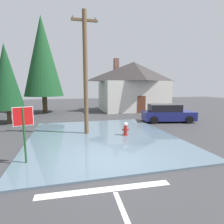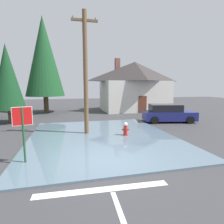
% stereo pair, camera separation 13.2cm
% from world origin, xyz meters
% --- Properties ---
extents(ground_plane, '(80.00, 80.00, 0.10)m').
position_xyz_m(ground_plane, '(0.00, 0.00, -0.05)').
color(ground_plane, '#38383A').
extents(flood_puddle, '(8.57, 10.02, 0.08)m').
position_xyz_m(flood_puddle, '(0.46, 3.52, 0.04)').
color(flood_puddle, slate).
rests_on(flood_puddle, ground).
extents(lane_stop_bar, '(4.11, 0.48, 0.01)m').
position_xyz_m(lane_stop_bar, '(-0.55, -2.03, 0.00)').
color(lane_stop_bar, silver).
rests_on(lane_stop_bar, ground).
extents(stop_sign_near, '(0.71, 0.24, 2.32)m').
position_xyz_m(stop_sign_near, '(-3.25, 0.50, 1.66)').
color(stop_sign_near, '#1E4C28').
rests_on(stop_sign_near, ground).
extents(fire_hydrant, '(0.45, 0.39, 0.90)m').
position_xyz_m(fire_hydrant, '(1.91, 3.45, 0.44)').
color(fire_hydrant, '#AD231E').
rests_on(fire_hydrant, ground).
extents(utility_pole, '(1.60, 0.28, 7.62)m').
position_xyz_m(utility_pole, '(-0.40, 4.51, 3.98)').
color(utility_pole, brown).
rests_on(utility_pole, ground).
extents(house, '(8.86, 5.85, 6.68)m').
position_xyz_m(house, '(6.88, 15.27, 3.21)').
color(house, beige).
rests_on(house, ground).
extents(parked_car, '(4.68, 2.67, 1.55)m').
position_xyz_m(parked_car, '(6.96, 7.06, 0.74)').
color(parked_car, navy).
rests_on(parked_car, ground).
extents(pine_tree_mid_left, '(2.62, 2.62, 6.56)m').
position_xyz_m(pine_tree_mid_left, '(-6.35, 9.82, 3.86)').
color(pine_tree_mid_left, '#4C3823').
rests_on(pine_tree_mid_left, ground).
extents(pine_tree_short_left, '(4.39, 4.39, 10.98)m').
position_xyz_m(pine_tree_short_left, '(-4.06, 15.66, 6.46)').
color(pine_tree_short_left, '#4C3823').
rests_on(pine_tree_short_left, ground).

